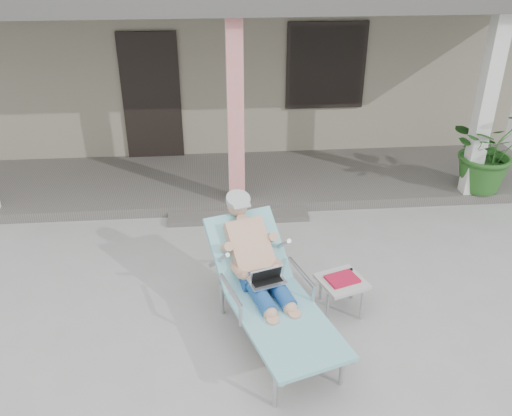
{
  "coord_description": "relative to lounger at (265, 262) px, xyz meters",
  "views": [
    {
      "loc": [
        -0.33,
        -4.9,
        3.81
      ],
      "look_at": [
        0.15,
        0.6,
        0.85
      ],
      "focal_mm": 38.0,
      "sensor_mm": 36.0,
      "label": 1
    }
  ],
  "objects": [
    {
      "name": "ground",
      "position": [
        -0.14,
        0.47,
        -0.82
      ],
      "size": [
        60.0,
        60.0,
        0.0
      ],
      "primitive_type": "plane",
      "color": "#9E9E99",
      "rests_on": "ground"
    },
    {
      "name": "house",
      "position": [
        -0.14,
        6.96,
        0.84
      ],
      "size": [
        10.4,
        5.4,
        3.3
      ],
      "color": "gray",
      "rests_on": "ground"
    },
    {
      "name": "porch_step",
      "position": [
        -0.14,
        2.32,
        -0.78
      ],
      "size": [
        2.0,
        0.3,
        0.07
      ],
      "primitive_type": "cube",
      "color": "#605B56",
      "rests_on": "ground"
    },
    {
      "name": "lounger",
      "position": [
        0.0,
        0.0,
        0.0
      ],
      "size": [
        1.34,
        2.12,
        1.33
      ],
      "rotation": [
        0.0,
        0.0,
        0.31
      ],
      "color": "#B7B7BC",
      "rests_on": "ground"
    },
    {
      "name": "potted_palm",
      "position": [
        3.6,
        2.72,
        -0.02
      ],
      "size": [
        1.35,
        1.23,
        1.3
      ],
      "primitive_type": "imported",
      "rotation": [
        0.0,
        0.0,
        0.2
      ],
      "color": "#26591E",
      "rests_on": "porch_deck"
    },
    {
      "name": "porch_overhang",
      "position": [
        -0.14,
        3.41,
        1.97
      ],
      "size": [
        10.0,
        2.3,
        2.85
      ],
      "color": "silver",
      "rests_on": "porch_deck"
    },
    {
      "name": "porch_deck",
      "position": [
        -0.14,
        3.47,
        -0.75
      ],
      "size": [
        10.0,
        2.0,
        0.15
      ],
      "primitive_type": "cube",
      "color": "#605B56",
      "rests_on": "ground"
    },
    {
      "name": "side_table",
      "position": [
        0.86,
        0.22,
        -0.47
      ],
      "size": [
        0.59,
        0.59,
        0.42
      ],
      "rotation": [
        0.0,
        0.0,
        0.33
      ],
      "color": "#B2B2AD",
      "rests_on": "ground"
    }
  ]
}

